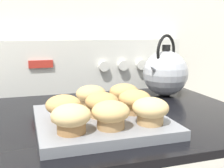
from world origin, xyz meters
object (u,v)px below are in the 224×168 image
object	(u,v)px
muffin_r1_c0	(63,107)
tea_kettle	(165,72)
muffin_r0_c2	(150,110)
muffin_r0_c0	(71,118)
muffin_r1_c1	(102,104)
muffin_r1_c2	(135,101)
muffin_r0_c1	(111,114)
muffin_pan	(101,121)
muffin_r2_c1	(91,96)
muffin_r2_c2	(124,94)

from	to	relation	value
muffin_r1_c0	tea_kettle	world-z (taller)	tea_kettle
muffin_r0_c2	tea_kettle	bearing A→B (deg)	57.28
muffin_r0_c2	muffin_r0_c0	bearing A→B (deg)	-178.97
muffin_r1_c1	muffin_r1_c2	world-z (taller)	same
muffin_r0_c1	tea_kettle	bearing A→B (deg)	47.30
muffin_r1_c2	muffin_r1_c0	bearing A→B (deg)	-178.70
muffin_r0_c1	muffin_r0_c2	world-z (taller)	same
muffin_r1_c2	muffin_r1_c1	bearing A→B (deg)	-176.98
muffin_r1_c2	muffin_r0_c2	bearing A→B (deg)	-88.54
muffin_r1_c0	muffin_r1_c2	size ratio (longest dim) A/B	1.00
muffin_pan	tea_kettle	bearing A→B (deg)	38.63
muffin_r0_c2	muffin_r1_c0	distance (m)	0.20
muffin_r2_c1	tea_kettle	distance (m)	0.34
muffin_r1_c2	muffin_r2_c2	size ratio (longest dim) A/B	1.00
muffin_r0_c2	muffin_r1_c1	xyz separation A→B (m)	(-0.09, 0.08, 0.00)
muffin_r0_c1	muffin_r2_c1	distance (m)	0.18
muffin_r0_c1	muffin_r1_c1	distance (m)	0.08
muffin_r2_c1	muffin_r1_c1	bearing A→B (deg)	-87.15
muffin_r0_c2	tea_kettle	world-z (taller)	tea_kettle
muffin_r0_c1	tea_kettle	world-z (taller)	tea_kettle
muffin_pan	tea_kettle	xyz separation A→B (m)	(0.30, 0.24, 0.07)
muffin_r0_c2	muffin_r2_c1	world-z (taller)	same
muffin_r0_c0	muffin_r0_c2	xyz separation A→B (m)	(0.18, 0.00, 0.00)
muffin_r0_c1	tea_kettle	distance (m)	0.44
muffin_pan	muffin_r2_c2	world-z (taller)	muffin_r2_c2
muffin_r0_c1	muffin_r2_c2	world-z (taller)	same
muffin_r0_c1	muffin_r2_c2	distance (m)	0.19
muffin_r0_c0	muffin_r0_c1	distance (m)	0.08
muffin_pan	muffin_r1_c1	distance (m)	0.04
muffin_r0_c0	muffin_r2_c1	distance (m)	0.20
muffin_r1_c0	muffin_r2_c1	bearing A→B (deg)	46.97
muffin_r0_c2	muffin_r0_c1	bearing A→B (deg)	-179.15
muffin_r1_c1	muffin_pan	bearing A→B (deg)	133.56
muffin_r0_c2	muffin_r1_c0	size ratio (longest dim) A/B	1.00
muffin_pan	muffin_r1_c2	distance (m)	0.10
tea_kettle	muffin_r0_c0	bearing A→B (deg)	-139.60
muffin_r1_c0	muffin_r1_c1	distance (m)	0.09
muffin_r2_c2	muffin_r2_c1	bearing A→B (deg)	176.76
muffin_r0_c2	muffin_r1_c1	size ratio (longest dim) A/B	1.00
muffin_r0_c1	muffin_r1_c0	world-z (taller)	same
muffin_r1_c0	muffin_r1_c2	distance (m)	0.18
muffin_r1_c0	muffin_r0_c0	bearing A→B (deg)	-87.68
muffin_r1_c1	muffin_r1_c2	xyz separation A→B (m)	(0.09, 0.00, 0.00)
muffin_r1_c1	tea_kettle	distance (m)	0.38
muffin_r0_c0	muffin_r1_c0	bearing A→B (deg)	92.32
muffin_r0_c2	muffin_r1_c2	distance (m)	0.09
muffin_r0_c2	muffin_r2_c2	size ratio (longest dim) A/B	1.00
muffin_r0_c2	muffin_r1_c1	world-z (taller)	same
muffin_r1_c0	muffin_r1_c2	bearing A→B (deg)	1.30
tea_kettle	muffin_pan	bearing A→B (deg)	-141.37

